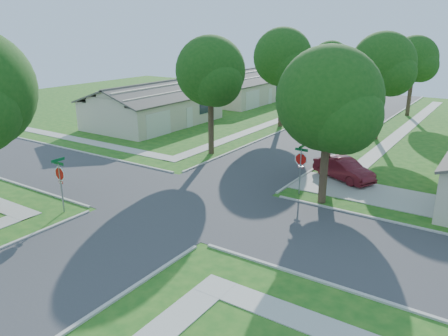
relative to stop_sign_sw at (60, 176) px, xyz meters
The scene contains 19 objects.
ground 6.95m from the stop_sign_sw, 45.00° to the left, with size 100.00×100.00×0.00m, color #1B5517.
road_ns 6.95m from the stop_sign_sw, 45.00° to the left, with size 7.00×100.00×0.02m, color #333335.
sidewalk_ne 32.61m from the stop_sign_sw, 70.62° to the left, with size 1.20×40.00×0.04m, color #9E9B91.
sidewalk_nw 30.80m from the stop_sign_sw, 92.61° to the left, with size 1.20×40.00×0.04m, color #9E9B91.
driveway 17.38m from the stop_sign_sw, 43.12° to the left, with size 8.80×3.60×0.05m, color #9E9B91.
stop_sign_sw is the anchor object (origin of this frame).
stop_sign_ne 13.29m from the stop_sign_sw, 45.00° to the left, with size 1.05×0.80×2.98m.
tree_e_near 17.04m from the stop_sign_sw, 55.41° to the left, with size 4.97×4.80×8.28m.
tree_e_mid 27.71m from the stop_sign_sw, 69.80° to the left, with size 5.59×5.40×9.21m.
tree_e_far 40.04m from the stop_sign_sw, 76.27° to the left, with size 5.17×5.00×8.72m.
tree_w_near 14.30m from the stop_sign_sw, 89.77° to the left, with size 5.38×5.20×8.97m.
tree_w_mid 26.09m from the stop_sign_sw, 89.87° to the left, with size 5.80×5.60×9.56m.
tree_w_far 38.86m from the stop_sign_sw, 89.93° to the left, with size 4.76×4.60×8.04m.
tree_ne_corner 14.64m from the stop_sign_sw, 38.84° to the left, with size 5.80×5.60×8.66m.
house_nw_near 22.71m from the stop_sign_sw, 119.83° to the left, with size 8.42×13.60×4.23m.
house_nw_far 38.40m from the stop_sign_sw, 107.10° to the left, with size 8.42×13.60×4.23m.
car_driveway 17.20m from the stop_sign_sw, 51.39° to the left, with size 1.49×4.26×1.40m, color #4F1017.
car_curb_east 33.64m from the stop_sign_sw, 79.89° to the left, with size 1.53×3.81×1.30m, color black.
car_curb_west 44.89m from the stop_sign_sw, 88.08° to the left, with size 1.65×4.06×1.18m, color black.
Camera 1 is at (14.34, -17.92, 9.38)m, focal length 35.00 mm.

